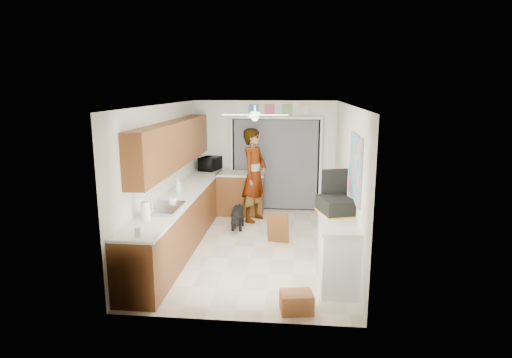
{
  "coord_description": "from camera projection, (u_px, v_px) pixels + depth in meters",
  "views": [
    {
      "loc": [
        0.74,
        -7.18,
        2.78
      ],
      "look_at": [
        0.0,
        0.4,
        1.15
      ],
      "focal_mm": 30.0,
      "sensor_mm": 36.0,
      "label": 1
    }
  ],
  "objects": [
    {
      "name": "header_frame_4",
      "position": [
        305.0,
        110.0,
        9.47
      ],
      "size": [
        0.22,
        0.02,
        0.22
      ],
      "primitive_type": "cube",
      "color": "silver",
      "rests_on": "wall_back"
    },
    {
      "name": "soap_bottle",
      "position": [
        178.0,
        185.0,
        7.64
      ],
      "size": [
        0.13,
        0.13,
        0.28
      ],
      "primitive_type": "imported",
      "rotation": [
        0.0,
        0.0,
        -0.25
      ],
      "color": "silver",
      "rests_on": "left_countertop"
    },
    {
      "name": "wall_back",
      "position": [
        265.0,
        156.0,
        9.81
      ],
      "size": [
        3.2,
        0.0,
        3.2
      ],
      "primitive_type": "plane",
      "rotation": [
        1.57,
        0.0,
        0.0
      ],
      "color": "white",
      "rests_on": "ground"
    },
    {
      "name": "header_frame_1",
      "position": [
        254.0,
        110.0,
        9.58
      ],
      "size": [
        0.22,
        0.02,
        0.22
      ],
      "primitive_type": "cube",
      "color": "#4988C3",
      "rests_on": "wall_back"
    },
    {
      "name": "sink_basin",
      "position": [
        164.0,
        209.0,
        6.59
      ],
      "size": [
        0.5,
        0.76,
        0.06
      ],
      "primitive_type": "cube",
      "color": "silver",
      "rests_on": "left_countertop"
    },
    {
      "name": "right_counter_base",
      "position": [
        337.0,
        250.0,
        6.25
      ],
      "size": [
        0.5,
        1.4,
        0.9
      ],
      "primitive_type": "cube",
      "color": "white",
      "rests_on": "floor"
    },
    {
      "name": "upper_cabinets",
      "position": [
        174.0,
        144.0,
        7.59
      ],
      "size": [
        0.32,
        4.0,
        0.8
      ],
      "primitive_type": "cube",
      "color": "brown",
      "rests_on": "wall_left"
    },
    {
      "name": "abstract_painting",
      "position": [
        355.0,
        168.0,
        6.17
      ],
      "size": [
        0.03,
        1.15,
        0.95
      ],
      "primitive_type": "cube",
      "color": "#FF5D81",
      "rests_on": "wall_right"
    },
    {
      "name": "wall_front",
      "position": [
        232.0,
        223.0,
        4.94
      ],
      "size": [
        3.2,
        0.0,
        3.2
      ],
      "primitive_type": "plane",
      "rotation": [
        -1.57,
        0.0,
        0.0
      ],
      "color": "white",
      "rests_on": "ground"
    },
    {
      "name": "man",
      "position": [
        254.0,
        175.0,
        8.95
      ],
      "size": [
        0.71,
        0.84,
        1.97
      ],
      "primitive_type": "imported",
      "rotation": [
        0.0,
        0.0,
        1.19
      ],
      "color": "white",
      "rests_on": "floor"
    },
    {
      "name": "floor",
      "position": [
        254.0,
        246.0,
        7.64
      ],
      "size": [
        5.0,
        5.0,
        0.0
      ],
      "primitive_type": "plane",
      "color": "beige",
      "rests_on": "ground"
    },
    {
      "name": "wall_right",
      "position": [
        348.0,
        180.0,
        7.22
      ],
      "size": [
        0.0,
        5.0,
        5.0
      ],
      "primitive_type": "plane",
      "rotation": [
        1.57,
        0.0,
        -1.57
      ],
      "color": "white",
      "rests_on": "ground"
    },
    {
      "name": "curtain_panel",
      "position": [
        276.0,
        165.0,
        9.76
      ],
      "size": [
        1.9,
        0.03,
        2.05
      ],
      "primitive_type": "cube",
      "color": "slate",
      "rests_on": "wall_back"
    },
    {
      "name": "header_frame_3",
      "position": [
        287.0,
        110.0,
        9.51
      ],
      "size": [
        0.22,
        0.02,
        0.22
      ],
      "primitive_type": "cube",
      "color": "#74AC62",
      "rests_on": "wall_back"
    },
    {
      "name": "door_trim_right",
      "position": [
        321.0,
        166.0,
        9.67
      ],
      "size": [
        0.06,
        0.04,
        2.1
      ],
      "primitive_type": "cube",
      "color": "white",
      "rests_on": "wall_back"
    },
    {
      "name": "wall_left",
      "position": [
        164.0,
        176.0,
        7.53
      ],
      "size": [
        0.0,
        5.0,
        5.0
      ],
      "primitive_type": "plane",
      "rotation": [
        1.57,
        0.0,
        1.57
      ],
      "color": "white",
      "rests_on": "ground"
    },
    {
      "name": "cabinet_door_panel",
      "position": [
        278.0,
        228.0,
        7.74
      ],
      "size": [
        0.42,
        0.22,
        0.59
      ],
      "primitive_type": "cube",
      "rotation": [
        0.21,
        0.0,
        -0.18
      ],
      "color": "brown",
      "rests_on": "floor"
    },
    {
      "name": "jar_b",
      "position": [
        138.0,
        233.0,
        5.36
      ],
      "size": [
        0.1,
        0.1,
        0.12
      ],
      "primitive_type": "cylinder",
      "rotation": [
        0.0,
        0.0,
        -0.4
      ],
      "color": "silver",
      "rests_on": "left_countertop"
    },
    {
      "name": "peninsula_base",
      "position": [
        241.0,
        194.0,
        9.54
      ],
      "size": [
        1.0,
        0.6,
        0.9
      ],
      "primitive_type": "cube",
      "color": "brown",
      "rests_on": "floor"
    },
    {
      "name": "suitcase_lid",
      "position": [
        334.0,
        185.0,
        6.58
      ],
      "size": [
        0.41,
        0.16,
        0.5
      ],
      "primitive_type": "cube",
      "rotation": [
        0.0,
        0.0,
        0.31
      ],
      "color": "black",
      "rests_on": "suitcase"
    },
    {
      "name": "suitcase",
      "position": [
        335.0,
        206.0,
        6.35
      ],
      "size": [
        0.58,
        0.68,
        0.25
      ],
      "primitive_type": "cube",
      "rotation": [
        0.0,
        0.0,
        0.31
      ],
      "color": "black",
      "rests_on": "right_counter_top"
    },
    {
      "name": "peninsula_top",
      "position": [
        241.0,
        174.0,
        9.44
      ],
      "size": [
        1.04,
        0.64,
        0.04
      ],
      "primitive_type": "cube",
      "color": "white",
      "rests_on": "peninsula_base"
    },
    {
      "name": "header_frame_2",
      "position": [
        269.0,
        110.0,
        9.55
      ],
      "size": [
        0.22,
        0.02,
        0.22
      ],
      "primitive_type": "cube",
      "color": "#D44F6A",
      "rests_on": "wall_back"
    },
    {
      "name": "microwave",
      "position": [
        210.0,
        164.0,
        9.72
      ],
      "size": [
        0.49,
        0.61,
        0.3
      ],
      "primitive_type": "imported",
      "rotation": [
        0.0,
        0.0,
        1.32
      ],
      "color": "black",
      "rests_on": "left_countertop"
    },
    {
      "name": "ceiling",
      "position": [
        254.0,
        105.0,
        7.12
      ],
      "size": [
        5.0,
        5.0,
        0.0
      ],
      "primitive_type": "plane",
      "rotation": [
        3.14,
        0.0,
        0.0
      ],
      "color": "white",
      "rests_on": "ground"
    },
    {
      "name": "dog",
      "position": [
        238.0,
        217.0,
        8.56
      ],
      "size": [
        0.27,
        0.62,
        0.49
      ],
      "primitive_type": "cube",
      "rotation": [
        0.0,
        0.0,
        -0.0
      ],
      "color": "black",
      "rests_on": "floor"
    },
    {
      "name": "right_counter_top",
      "position": [
        338.0,
        220.0,
        6.15
      ],
      "size": [
        0.54,
        1.44,
        0.04
      ],
      "primitive_type": "cube",
      "color": "white",
      "rests_on": "right_counter_base"
    },
    {
      "name": "back_opening_recess",
      "position": [
        276.0,
        165.0,
        9.8
      ],
      "size": [
        2.0,
        0.06,
        2.1
      ],
      "primitive_type": "cube",
      "color": "black",
      "rests_on": "wall_back"
    },
    {
      "name": "suitcase_rim",
      "position": [
        335.0,
        213.0,
        6.37
      ],
      "size": [
        0.6,
        0.69,
        0.02
      ],
      "primitive_type": "cube",
      "rotation": [
        0.0,
        0.0,
        0.31
      ],
      "color": "yellow",
      "rests_on": "suitcase"
    },
    {
      "name": "faucet",
      "position": [
        152.0,
        202.0,
        6.59
      ],
      "size": [
        0.03,
        0.03,
        0.22
      ],
      "primitive_type": "cylinder",
      "color": "silver",
      "rests_on": "left_countertop"
    },
    {
      "name": "ceiling_fan",
      "position": [
        255.0,
        115.0,
        7.35
      ],
      "size": [
        1.14,
        1.14,
        0.24
      ],
      "primitive_type": "cube",
      "color": "white",
      "rests_on": "ceiling"
    },
    {
      "name": "left_base_cabinets",
      "position": [
        182.0,
        220.0,
        7.67
      ],
      "size": [
        0.6,
        4.8,
        0.9
      ],
      "primitive_type": "cube",
      "color": "brown",
      "rests_on": "floor"
    },
    {
      "name": "door_trim_head",
      "position": [
        276.0,
        118.0,
        9.55
      ],
      "size": [
        2.1,
        0.04,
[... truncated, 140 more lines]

